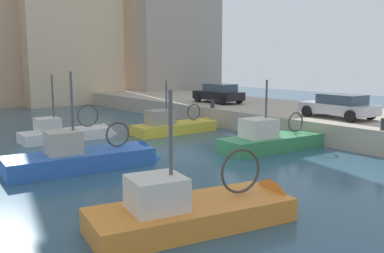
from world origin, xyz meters
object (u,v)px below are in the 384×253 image
Objects in this scene: mooring_bollard_mid at (212,104)px; mooring_bollard_south at (384,124)px; fishing_boat_blue at (90,165)px; parked_car_black at (219,93)px; fishing_boat_orange at (205,219)px; fishing_boat_white at (72,137)px; parked_car_silver at (339,106)px; fishing_boat_yellow at (178,130)px; fishing_boat_green at (277,146)px.

mooring_bollard_south is at bearing -90.00° from mooring_bollard_mid.
parked_car_black is at bearing 29.41° from fishing_boat_blue.
fishing_boat_orange is at bearing -132.64° from parked_car_black.
mooring_bollard_south is at bearing 6.28° from fishing_boat_orange.
fishing_boat_white reaches higher than parked_car_silver.
fishing_boat_blue is at bearing -106.57° from fishing_boat_white.
fishing_boat_blue reaches higher than fishing_boat_orange.
fishing_boat_orange is at bearing -91.12° from fishing_boat_blue.
fishing_boat_orange is 14.29m from fishing_boat_white.
mooring_bollard_south is (11.61, -6.29, 1.37)m from fishing_boat_blue.
fishing_boat_yellow is at bearing 127.48° from parked_car_silver.
parked_car_silver is at bearing -38.13° from fishing_boat_white.
mooring_bollard_mid is at bearing 15.28° from fishing_boat_yellow.
mooring_bollard_mid is (-2.05, 8.35, -0.42)m from parked_car_silver.
mooring_bollard_south is (2.62, -4.04, 1.33)m from fishing_boat_green.
fishing_boat_white is 1.38× the size of parked_car_black.
fishing_boat_white is 10.23× the size of mooring_bollard_mid.
fishing_boat_orange reaches higher than mooring_bollard_south.
parked_car_black is (5.23, 10.27, 1.79)m from fishing_boat_green.
mooring_bollard_mid is at bearing 26.17° from fishing_boat_blue.
fishing_boat_blue is 1.11× the size of fishing_boat_yellow.
fishing_boat_blue is 1.67× the size of parked_car_black.
fishing_boat_white is (-6.06, 1.83, -0.02)m from fishing_boat_yellow.
parked_car_black is at bearing 27.94° from fishing_boat_yellow.
fishing_boat_white is 10.23× the size of mooring_bollard_south.
fishing_boat_green is at bearing 175.20° from parked_car_silver.
fishing_boat_green is at bearing -14.08° from fishing_boat_blue.
parked_car_black reaches higher than parked_car_silver.
fishing_boat_white is 9.79m from mooring_bollard_mid.
fishing_boat_orange reaches higher than parked_car_silver.
fishing_boat_yellow is 7.05m from fishing_boat_green.
parked_car_silver is 1.03× the size of parked_car_black.
fishing_boat_yellow is at bearing 56.46° from fishing_boat_orange.
fishing_boat_orange is (-9.14, -5.33, -0.02)m from fishing_boat_green.
fishing_boat_yellow is at bearing 97.98° from fishing_boat_green.
fishing_boat_yellow is at bearing 30.52° from fishing_boat_blue.
fishing_boat_white is 1.33× the size of parked_car_silver.
mooring_bollard_south is at bearing -119.35° from parked_car_silver.
fishing_boat_green is 11.93× the size of mooring_bollard_mid.
fishing_boat_orange reaches higher than mooring_bollard_mid.
parked_car_black is at bearing 41.51° from mooring_bollard_mid.
parked_car_silver is at bearing 19.69° from fishing_boat_orange.
fishing_boat_yellow is 11.16× the size of mooring_bollard_mid.
mooring_bollard_mid is (0.00, 12.00, 0.00)m from mooring_bollard_south.
mooring_bollard_south is at bearing -71.91° from fishing_boat_yellow.
mooring_bollard_south and mooring_bollard_mid have the same top height.
parked_car_black reaches higher than mooring_bollard_south.
fishing_boat_orange is at bearing -98.43° from fishing_boat_white.
fishing_boat_white is at bearing 128.65° from fishing_boat_green.
fishing_boat_green is at bearing -116.99° from parked_car_black.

